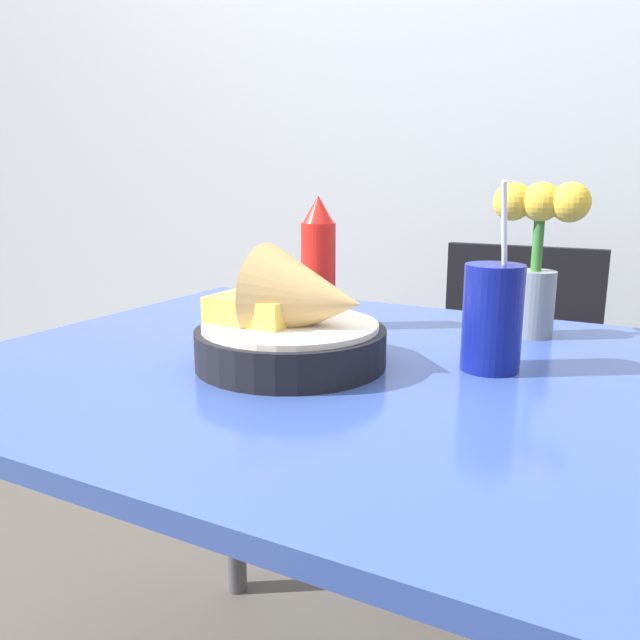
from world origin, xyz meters
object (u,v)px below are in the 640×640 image
(flower_vase, at_px, (538,244))
(chair_far_window, at_px, (510,381))
(drink_cup, at_px, (492,321))
(ketchup_bottle, at_px, (318,265))
(food_basket, at_px, (297,324))

(flower_vase, bearing_deg, chair_far_window, 103.20)
(drink_cup, distance_m, flower_vase, 0.24)
(ketchup_bottle, relative_size, drink_cup, 0.90)
(chair_far_window, distance_m, drink_cup, 0.83)
(chair_far_window, bearing_deg, food_basket, -98.49)
(flower_vase, bearing_deg, ketchup_bottle, -161.95)
(drink_cup, bearing_deg, flower_vase, 85.74)
(ketchup_bottle, distance_m, flower_vase, 0.36)
(ketchup_bottle, bearing_deg, food_basket, -69.10)
(chair_far_window, distance_m, ketchup_bottle, 0.77)
(food_basket, relative_size, ketchup_bottle, 1.17)
(chair_far_window, height_order, drink_cup, drink_cup)
(food_basket, xyz_separation_m, flower_vase, (0.25, 0.33, 0.09))
(food_basket, distance_m, flower_vase, 0.42)
(chair_far_window, bearing_deg, drink_cup, -81.77)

